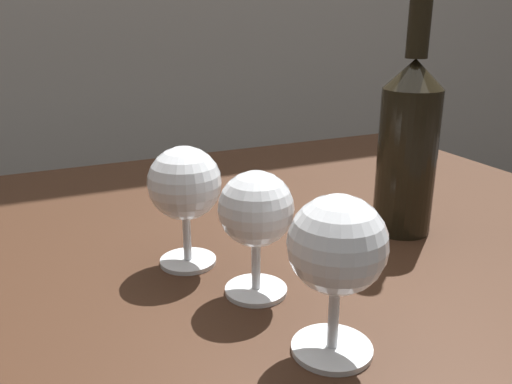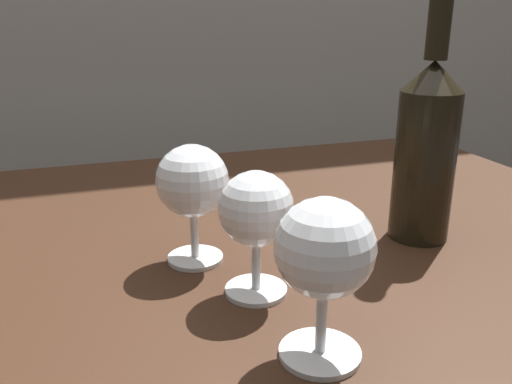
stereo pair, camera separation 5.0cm
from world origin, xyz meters
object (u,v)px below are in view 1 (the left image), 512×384
Objects in this scene: wine_glass_merlot at (338,248)px; wine_bottle at (408,142)px; wine_glass_amber at (185,186)px; wine_glass_chardonnay at (256,211)px.

wine_bottle is at bearing 40.16° from wine_glass_merlot.
wine_bottle is at bearing -4.44° from wine_glass_amber.
wine_glass_merlot is 1.02× the size of wine_glass_amber.
wine_glass_amber is 0.44× the size of wine_bottle.
wine_glass_chardonnay is at bearing -65.17° from wine_glass_amber.
wine_bottle reaches higher than wine_glass_chardonnay.
wine_bottle reaches higher than wine_glass_amber.
wine_glass_chardonnay is 0.25m from wine_bottle.
wine_glass_merlot reaches higher than wine_glass_chardonnay.
wine_glass_merlot is 0.12m from wine_glass_chardonnay.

